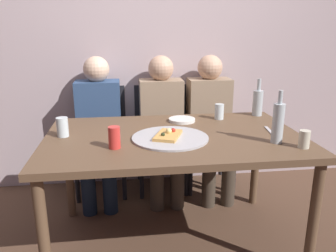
% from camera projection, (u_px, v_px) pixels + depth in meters
% --- Properties ---
extents(ground_plane, '(8.00, 8.00, 0.00)m').
position_uv_depth(ground_plane, '(173.00, 240.00, 2.31)').
color(ground_plane, '#513828').
extents(back_wall, '(6.00, 0.10, 2.60)m').
position_uv_depth(back_wall, '(156.00, 38.00, 2.93)').
color(back_wall, '#B29EA3').
rests_on(back_wall, ground_plane).
extents(dining_table, '(1.57, 0.98, 0.75)m').
position_uv_depth(dining_table, '(174.00, 146.00, 2.11)').
color(dining_table, brown).
rests_on(dining_table, ground_plane).
extents(pizza_tray, '(0.46, 0.46, 0.01)m').
position_uv_depth(pizza_tray, '(170.00, 138.00, 2.02)').
color(pizza_tray, '#ADADB2').
rests_on(pizza_tray, dining_table).
extents(pizza_slice_last, '(0.20, 0.25, 0.05)m').
position_uv_depth(pizza_slice_last, '(168.00, 135.00, 2.02)').
color(pizza_slice_last, tan).
rests_on(pizza_slice_last, pizza_tray).
extents(wine_bottle, '(0.07, 0.07, 0.28)m').
position_uv_depth(wine_bottle, '(258.00, 102.00, 2.52)').
color(wine_bottle, '#B2BCC1').
rests_on(wine_bottle, dining_table).
extents(beer_bottle, '(0.07, 0.07, 0.31)m').
position_uv_depth(beer_bottle, '(278.00, 122.00, 1.92)').
color(beer_bottle, '#B2BCC1').
rests_on(beer_bottle, dining_table).
extents(tumbler_near, '(0.06, 0.06, 0.10)m').
position_uv_depth(tumbler_near, '(304.00, 139.00, 1.86)').
color(tumbler_near, beige).
rests_on(tumbler_near, dining_table).
extents(tumbler_far, '(0.07, 0.07, 0.11)m').
position_uv_depth(tumbler_far, '(219.00, 112.00, 2.43)').
color(tumbler_far, silver).
rests_on(tumbler_far, dining_table).
extents(wine_glass, '(0.07, 0.07, 0.12)m').
position_uv_depth(wine_glass, '(62.00, 127.00, 2.05)').
color(wine_glass, silver).
rests_on(wine_glass, dining_table).
extents(soda_can, '(0.07, 0.07, 0.12)m').
position_uv_depth(soda_can, '(114.00, 137.00, 1.85)').
color(soda_can, red).
rests_on(soda_can, dining_table).
extents(plate_stack, '(0.19, 0.19, 0.02)m').
position_uv_depth(plate_stack, '(182.00, 120.00, 2.39)').
color(plate_stack, white).
rests_on(plate_stack, dining_table).
extents(table_knife, '(0.05, 0.22, 0.01)m').
position_uv_depth(table_knife, '(270.00, 132.00, 2.15)').
color(table_knife, '#B7B7BC').
rests_on(table_knife, dining_table).
extents(chair_left, '(0.44, 0.44, 0.90)m').
position_uv_depth(chair_left, '(101.00, 132.00, 2.94)').
color(chair_left, black).
rests_on(chair_left, ground_plane).
extents(chair_middle, '(0.44, 0.44, 0.90)m').
position_uv_depth(chair_middle, '(161.00, 130.00, 3.01)').
color(chair_middle, black).
rests_on(chair_middle, ground_plane).
extents(chair_right, '(0.44, 0.44, 0.90)m').
position_uv_depth(chair_right, '(206.00, 128.00, 3.06)').
color(chair_right, black).
rests_on(chair_right, ground_plane).
extents(guest_in_sweater, '(0.36, 0.56, 1.17)m').
position_uv_depth(guest_in_sweater, '(99.00, 123.00, 2.76)').
color(guest_in_sweater, navy).
rests_on(guest_in_sweater, ground_plane).
extents(guest_in_beanie, '(0.36, 0.56, 1.17)m').
position_uv_depth(guest_in_beanie, '(162.00, 121.00, 2.83)').
color(guest_in_beanie, '#937A60').
rests_on(guest_in_beanie, ground_plane).
extents(guest_by_wall, '(0.36, 0.56, 1.17)m').
position_uv_depth(guest_by_wall, '(211.00, 119.00, 2.88)').
color(guest_by_wall, '#937A60').
rests_on(guest_by_wall, ground_plane).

